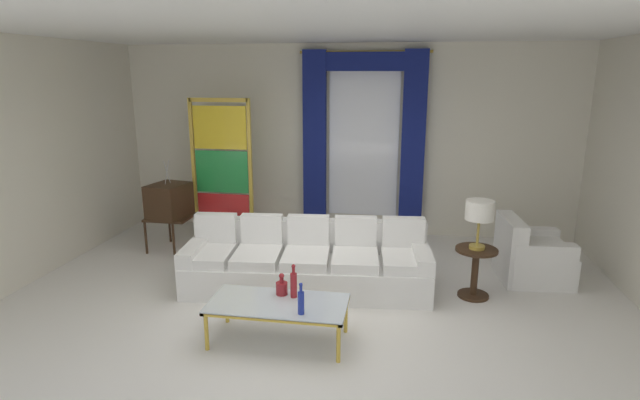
# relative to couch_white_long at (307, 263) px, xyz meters

# --- Properties ---
(ground_plane) EXTENTS (16.00, 16.00, 0.00)m
(ground_plane) POSITION_rel_couch_white_long_xyz_m (0.17, -0.68, -0.31)
(ground_plane) COLOR white
(wall_rear) EXTENTS (8.00, 0.12, 3.00)m
(wall_rear) POSITION_rel_couch_white_long_xyz_m (0.17, 2.38, 1.19)
(wall_rear) COLOR silver
(wall_rear) RESTS_ON ground
(wall_left) EXTENTS (0.12, 7.00, 3.00)m
(wall_left) POSITION_rel_couch_white_long_xyz_m (-3.49, -0.08, 1.19)
(wall_left) COLOR silver
(wall_left) RESTS_ON ground
(ceiling_slab) EXTENTS (8.00, 7.60, 0.04)m
(ceiling_slab) POSITION_rel_couch_white_long_xyz_m (0.17, 0.12, 2.71)
(ceiling_slab) COLOR white
(curtained_window) EXTENTS (2.00, 0.17, 2.70)m
(curtained_window) POSITION_rel_couch_white_long_xyz_m (0.47, 2.22, 1.43)
(curtained_window) COLOR white
(curtained_window) RESTS_ON ground
(couch_white_long) EXTENTS (2.99, 1.19, 0.86)m
(couch_white_long) POSITION_rel_couch_white_long_xyz_m (0.00, 0.00, 0.00)
(couch_white_long) COLOR white
(couch_white_long) RESTS_ON ground
(coffee_table) EXTENTS (1.34, 0.64, 0.41)m
(coffee_table) POSITION_rel_couch_white_long_xyz_m (-0.03, -1.31, 0.07)
(coffee_table) COLOR silver
(coffee_table) RESTS_ON ground
(bottle_blue_decanter) EXTENTS (0.12, 0.12, 0.22)m
(bottle_blue_decanter) POSITION_rel_couch_white_long_xyz_m (-0.04, -1.13, 0.18)
(bottle_blue_decanter) COLOR maroon
(bottle_blue_decanter) RESTS_ON coffee_table
(bottle_crystal_tall) EXTENTS (0.06, 0.06, 0.31)m
(bottle_crystal_tall) POSITION_rel_couch_white_long_xyz_m (0.24, -1.51, 0.23)
(bottle_crystal_tall) COLOR navy
(bottle_crystal_tall) RESTS_ON coffee_table
(bottle_amber_squat) EXTENTS (0.07, 0.07, 0.35)m
(bottle_amber_squat) POSITION_rel_couch_white_long_xyz_m (0.09, -1.17, 0.25)
(bottle_amber_squat) COLOR maroon
(bottle_amber_squat) RESTS_ON coffee_table
(vintage_tv) EXTENTS (0.62, 0.67, 1.35)m
(vintage_tv) POSITION_rel_couch_white_long_xyz_m (-2.24, 0.98, 0.42)
(vintage_tv) COLOR #382314
(vintage_tv) RESTS_ON ground
(armchair_white) EXTENTS (0.88, 0.87, 0.80)m
(armchair_white) POSITION_rel_couch_white_long_xyz_m (2.72, 0.71, -0.02)
(armchair_white) COLOR white
(armchair_white) RESTS_ON ground
(stained_glass_divider) EXTENTS (0.95, 0.05, 2.20)m
(stained_glass_divider) POSITION_rel_couch_white_long_xyz_m (-1.61, 1.49, 0.75)
(stained_glass_divider) COLOR gold
(stained_glass_divider) RESTS_ON ground
(peacock_figurine) EXTENTS (0.44, 0.60, 0.50)m
(peacock_figurine) POSITION_rel_couch_white_long_xyz_m (-1.29, 1.11, -0.09)
(peacock_figurine) COLOR beige
(peacock_figurine) RESTS_ON ground
(round_side_table) EXTENTS (0.48, 0.48, 0.59)m
(round_side_table) POSITION_rel_couch_white_long_xyz_m (1.98, 0.05, 0.05)
(round_side_table) COLOR #382314
(round_side_table) RESTS_ON ground
(table_lamp_brass) EXTENTS (0.32, 0.32, 0.57)m
(table_lamp_brass) POSITION_rel_couch_white_long_xyz_m (1.98, 0.05, 0.72)
(table_lamp_brass) COLOR #B29338
(table_lamp_brass) RESTS_ON round_side_table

